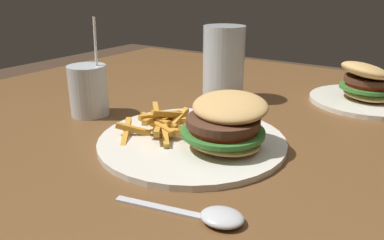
# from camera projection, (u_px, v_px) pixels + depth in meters

# --- Properties ---
(dining_table) EXTENTS (1.50, 1.11, 0.71)m
(dining_table) POSITION_uv_depth(u_px,v_px,m) (264.00, 158.00, 0.74)
(dining_table) COLOR brown
(dining_table) RESTS_ON ground_plane
(meal_plate_near) EXTENTS (0.31, 0.31, 0.10)m
(meal_plate_near) POSITION_uv_depth(u_px,v_px,m) (206.00, 131.00, 0.60)
(meal_plate_near) COLOR silver
(meal_plate_near) RESTS_ON dining_table
(beer_glass) EXTENTS (0.09, 0.09, 0.17)m
(beer_glass) POSITION_uv_depth(u_px,v_px,m) (223.00, 66.00, 0.84)
(beer_glass) COLOR silver
(beer_glass) RESTS_ON dining_table
(juice_glass) EXTENTS (0.08, 0.08, 0.19)m
(juice_glass) POSITION_uv_depth(u_px,v_px,m) (89.00, 92.00, 0.75)
(juice_glass) COLOR silver
(juice_glass) RESTS_ON dining_table
(spoon) EXTENTS (0.16, 0.06, 0.01)m
(spoon) POSITION_uv_depth(u_px,v_px,m) (215.00, 216.00, 0.42)
(spoon) COLOR silver
(spoon) RESTS_ON dining_table
(meal_plate_far) EXTENTS (0.24, 0.24, 0.10)m
(meal_plate_far) POSITION_uv_depth(u_px,v_px,m) (367.00, 89.00, 0.83)
(meal_plate_far) COLOR silver
(meal_plate_far) RESTS_ON dining_table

